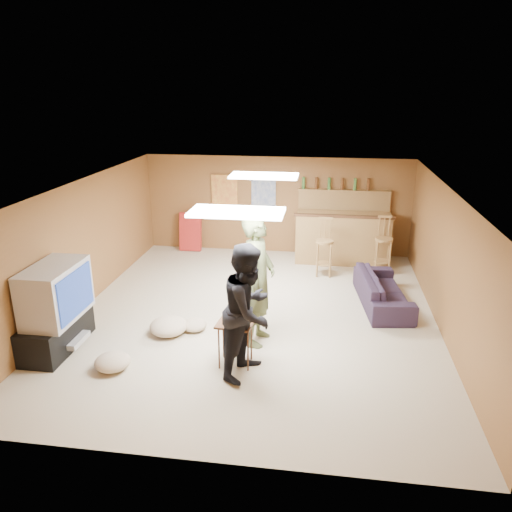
# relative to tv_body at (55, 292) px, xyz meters

# --- Properties ---
(ground) EXTENTS (7.00, 7.00, 0.00)m
(ground) POSITION_rel_tv_body_xyz_m (2.65, 1.50, -0.90)
(ground) COLOR tan
(ground) RESTS_ON ground
(ceiling) EXTENTS (6.00, 7.00, 0.02)m
(ceiling) POSITION_rel_tv_body_xyz_m (2.65, 1.50, 1.30)
(ceiling) COLOR silver
(ceiling) RESTS_ON ground
(wall_back) EXTENTS (6.00, 0.02, 2.20)m
(wall_back) POSITION_rel_tv_body_xyz_m (2.65, 5.00, 0.20)
(wall_back) COLOR brown
(wall_back) RESTS_ON ground
(wall_front) EXTENTS (6.00, 0.02, 2.20)m
(wall_front) POSITION_rel_tv_body_xyz_m (2.65, -2.00, 0.20)
(wall_front) COLOR brown
(wall_front) RESTS_ON ground
(wall_left) EXTENTS (0.02, 7.00, 2.20)m
(wall_left) POSITION_rel_tv_body_xyz_m (-0.35, 1.50, 0.20)
(wall_left) COLOR brown
(wall_left) RESTS_ON ground
(wall_right) EXTENTS (0.02, 7.00, 2.20)m
(wall_right) POSITION_rel_tv_body_xyz_m (5.65, 1.50, 0.20)
(wall_right) COLOR brown
(wall_right) RESTS_ON ground
(tv_stand) EXTENTS (0.55, 1.30, 0.50)m
(tv_stand) POSITION_rel_tv_body_xyz_m (-0.07, 0.00, -0.65)
(tv_stand) COLOR black
(tv_stand) RESTS_ON ground
(dvd_box) EXTENTS (0.35, 0.50, 0.08)m
(dvd_box) POSITION_rel_tv_body_xyz_m (0.15, 0.00, -0.75)
(dvd_box) COLOR #B2B2B7
(dvd_box) RESTS_ON tv_stand
(tv_body) EXTENTS (0.60, 1.10, 0.80)m
(tv_body) POSITION_rel_tv_body_xyz_m (0.00, 0.00, 0.00)
(tv_body) COLOR #B2B2B7
(tv_body) RESTS_ON tv_stand
(tv_screen) EXTENTS (0.02, 0.95, 0.65)m
(tv_screen) POSITION_rel_tv_body_xyz_m (0.31, 0.00, 0.00)
(tv_screen) COLOR navy
(tv_screen) RESTS_ON tv_body
(bar_counter) EXTENTS (2.00, 0.60, 1.10)m
(bar_counter) POSITION_rel_tv_body_xyz_m (4.15, 4.45, -0.35)
(bar_counter) COLOR olive
(bar_counter) RESTS_ON ground
(bar_lip) EXTENTS (2.10, 0.12, 0.05)m
(bar_lip) POSITION_rel_tv_body_xyz_m (4.15, 4.20, 0.20)
(bar_lip) COLOR #432615
(bar_lip) RESTS_ON bar_counter
(bar_shelf) EXTENTS (2.00, 0.18, 0.05)m
(bar_shelf) POSITION_rel_tv_body_xyz_m (4.15, 4.90, 0.60)
(bar_shelf) COLOR olive
(bar_shelf) RESTS_ON bar_backing
(bar_backing) EXTENTS (2.00, 0.14, 0.60)m
(bar_backing) POSITION_rel_tv_body_xyz_m (4.15, 4.92, 0.30)
(bar_backing) COLOR olive
(bar_backing) RESTS_ON bar_counter
(poster_left) EXTENTS (0.60, 0.03, 0.85)m
(poster_left) POSITION_rel_tv_body_xyz_m (1.45, 4.96, 0.45)
(poster_left) COLOR #BF3F26
(poster_left) RESTS_ON wall_back
(poster_right) EXTENTS (0.55, 0.03, 0.80)m
(poster_right) POSITION_rel_tv_body_xyz_m (2.35, 4.96, 0.45)
(poster_right) COLOR #334C99
(poster_right) RESTS_ON wall_back
(folding_chair_stack) EXTENTS (0.50, 0.26, 0.91)m
(folding_chair_stack) POSITION_rel_tv_body_xyz_m (0.65, 4.80, -0.45)
(folding_chair_stack) COLOR red
(folding_chair_stack) RESTS_ON ground
(ceiling_panel_front) EXTENTS (1.20, 0.60, 0.04)m
(ceiling_panel_front) POSITION_rel_tv_body_xyz_m (2.65, 0.00, 1.27)
(ceiling_panel_front) COLOR white
(ceiling_panel_front) RESTS_ON ceiling
(ceiling_panel_back) EXTENTS (1.20, 0.60, 0.04)m
(ceiling_panel_back) POSITION_rel_tv_body_xyz_m (2.65, 2.70, 1.27)
(ceiling_panel_back) COLOR white
(ceiling_panel_back) RESTS_ON ceiling
(person_olive) EXTENTS (0.56, 0.78, 2.00)m
(person_olive) POSITION_rel_tv_body_xyz_m (2.83, 0.64, 0.10)
(person_olive) COLOR #505933
(person_olive) RESTS_ON ground
(person_black) EXTENTS (0.94, 1.07, 1.83)m
(person_black) POSITION_rel_tv_body_xyz_m (2.84, -0.24, 0.01)
(person_black) COLOR black
(person_black) RESTS_ON ground
(sofa) EXTENTS (0.96, 1.95, 0.55)m
(sofa) POSITION_rel_tv_body_xyz_m (4.83, 2.28, -0.63)
(sofa) COLOR black
(sofa) RESTS_ON ground
(tray_table) EXTENTS (0.53, 0.44, 0.64)m
(tray_table) POSITION_rel_tv_body_xyz_m (2.62, -0.06, -0.58)
(tray_table) COLOR #432615
(tray_table) RESTS_ON ground
(cup_red_near) EXTENTS (0.10, 0.10, 0.12)m
(cup_red_near) POSITION_rel_tv_body_xyz_m (2.48, -0.00, -0.21)
(cup_red_near) COLOR #B0310B
(cup_red_near) RESTS_ON tray_table
(cup_red_far) EXTENTS (0.09, 0.09, 0.10)m
(cup_red_far) POSITION_rel_tv_body_xyz_m (2.73, -0.14, -0.21)
(cup_red_far) COLOR #B0310B
(cup_red_far) RESTS_ON tray_table
(cup_blue) EXTENTS (0.08, 0.08, 0.11)m
(cup_blue) POSITION_rel_tv_body_xyz_m (2.74, 0.06, -0.21)
(cup_blue) COLOR navy
(cup_blue) RESTS_ON tray_table
(bar_stool_left) EXTENTS (0.49, 0.49, 1.23)m
(bar_stool_left) POSITION_rel_tv_body_xyz_m (3.77, 3.59, -0.29)
(bar_stool_left) COLOR olive
(bar_stool_left) RESTS_ON ground
(bar_stool_right) EXTENTS (0.55, 0.55, 1.32)m
(bar_stool_right) POSITION_rel_tv_body_xyz_m (4.97, 3.91, -0.24)
(bar_stool_right) COLOR olive
(bar_stool_right) RESTS_ON ground
(cushion_near_tv) EXTENTS (0.60, 0.60, 0.26)m
(cushion_near_tv) POSITION_rel_tv_body_xyz_m (1.42, 0.66, -0.77)
(cushion_near_tv) COLOR tan
(cushion_near_tv) RESTS_ON ground
(cushion_mid) EXTENTS (0.52, 0.52, 0.18)m
(cushion_mid) POSITION_rel_tv_body_xyz_m (1.78, 0.85, -0.81)
(cushion_mid) COLOR tan
(cushion_mid) RESTS_ON ground
(cushion_far) EXTENTS (0.54, 0.54, 0.22)m
(cushion_far) POSITION_rel_tv_body_xyz_m (0.97, -0.44, -0.79)
(cushion_far) COLOR tan
(cushion_far) RESTS_ON ground
(bottle_row) EXTENTS (1.48, 0.08, 0.26)m
(bottle_row) POSITION_rel_tv_body_xyz_m (3.95, 4.88, 0.75)
(bottle_row) COLOR #3F7233
(bottle_row) RESTS_ON bar_shelf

